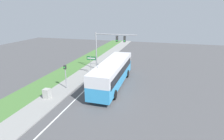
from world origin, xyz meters
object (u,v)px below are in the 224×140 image
(bus, at_px, (113,72))
(pedestrian_signal, at_px, (65,73))
(street_sign, at_px, (91,61))
(utility_cabinet, at_px, (47,94))
(signal_gantry, at_px, (108,44))

(bus, height_order, pedestrian_signal, bus)
(street_sign, distance_m, utility_cabinet, 9.14)
(bus, distance_m, pedestrian_signal, 5.74)
(utility_cabinet, bearing_deg, pedestrian_signal, 77.43)
(bus, xyz_separation_m, street_sign, (-4.33, 3.42, 0.14))
(pedestrian_signal, bearing_deg, bus, 26.57)
(bus, bearing_deg, signal_gantry, 112.27)
(signal_gantry, relative_size, utility_cabinet, 6.03)
(signal_gantry, height_order, utility_cabinet, signal_gantry)
(bus, xyz_separation_m, utility_cabinet, (-5.79, -5.50, -1.23))
(bus, height_order, utility_cabinet, bus)
(signal_gantry, bearing_deg, utility_cabinet, -107.49)
(bus, bearing_deg, pedestrian_signal, -153.43)
(bus, relative_size, pedestrian_signal, 3.76)
(bus, bearing_deg, utility_cabinet, -136.46)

